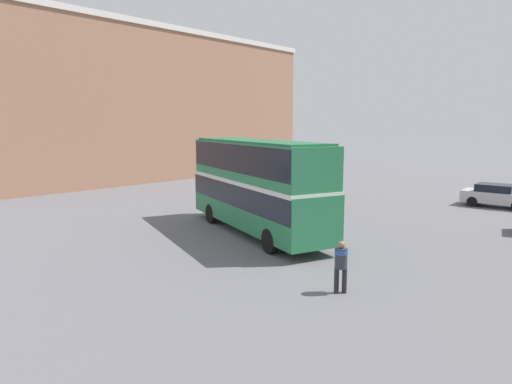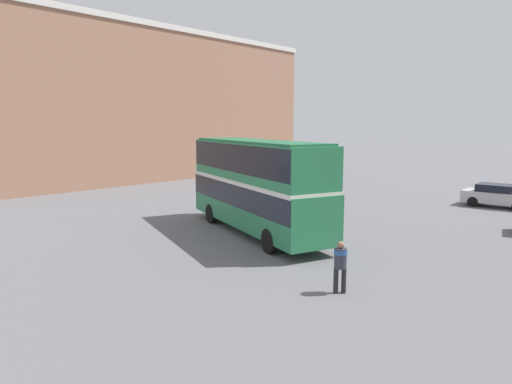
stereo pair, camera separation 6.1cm
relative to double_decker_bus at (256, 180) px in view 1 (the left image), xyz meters
The scene contains 5 objects.
ground_plane 3.05m from the double_decker_bus, 36.08° to the left, with size 240.00×240.00×0.00m, color slate.
building_row_left 28.44m from the double_decker_bus, 156.44° to the left, with size 10.73×36.41×14.63m.
double_decker_bus is the anchor object (origin of this frame).
pedestrian_foreground 8.84m from the double_decker_bus, 29.17° to the right, with size 0.60×0.60×1.73m.
parked_car_kerb_near 17.66m from the double_decker_bus, 67.10° to the left, with size 4.34×2.07×1.52m.
Camera 1 is at (13.96, -17.42, 5.44)m, focal length 32.00 mm.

